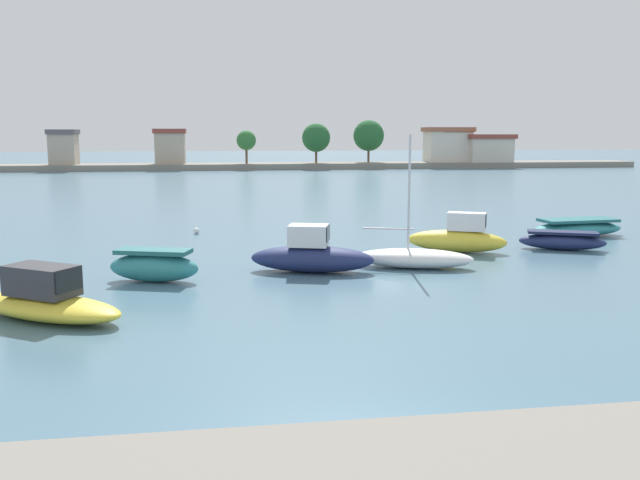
{
  "coord_description": "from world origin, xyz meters",
  "views": [
    {
      "loc": [
        -2.94,
        -10.2,
        5.59
      ],
      "look_at": [
        1.31,
        17.91,
        1.04
      ],
      "focal_mm": 37.74,
      "sensor_mm": 36.0,
      "label": 1
    }
  ],
  "objects_px": {
    "moored_boat_1": "(47,301)",
    "moored_boat_6": "(562,241)",
    "mooring_buoy_0": "(197,231)",
    "moored_boat_2": "(154,266)",
    "moored_boat_7": "(578,228)",
    "moored_boat_5": "(458,238)",
    "moored_boat_3": "(312,256)",
    "moored_boat_4": "(413,258)",
    "mooring_buoy_3": "(313,232)"
  },
  "relations": [
    {
      "from": "moored_boat_1",
      "to": "moored_boat_5",
      "type": "bearing_deg",
      "value": 62.28
    },
    {
      "from": "moored_boat_5",
      "to": "mooring_buoy_3",
      "type": "distance_m",
      "value": 8.79
    },
    {
      "from": "moored_boat_6",
      "to": "moored_boat_1",
      "type": "bearing_deg",
      "value": -133.83
    },
    {
      "from": "moored_boat_3",
      "to": "moored_boat_4",
      "type": "relative_size",
      "value": 0.96
    },
    {
      "from": "moored_boat_3",
      "to": "moored_boat_5",
      "type": "xyz_separation_m",
      "value": [
        7.48,
        3.55,
        -0.01
      ]
    },
    {
      "from": "moored_boat_1",
      "to": "moored_boat_6",
      "type": "relative_size",
      "value": 1.33
    },
    {
      "from": "moored_boat_6",
      "to": "mooring_buoy_0",
      "type": "bearing_deg",
      "value": 179.36
    },
    {
      "from": "moored_boat_2",
      "to": "moored_boat_7",
      "type": "height_order",
      "value": "moored_boat_2"
    },
    {
      "from": "moored_boat_1",
      "to": "moored_boat_5",
      "type": "xyz_separation_m",
      "value": [
        16.37,
        9.2,
        0.11
      ]
    },
    {
      "from": "moored_boat_2",
      "to": "moored_boat_7",
      "type": "relative_size",
      "value": 0.69
    },
    {
      "from": "moored_boat_4",
      "to": "mooring_buoy_0",
      "type": "height_order",
      "value": "moored_boat_4"
    },
    {
      "from": "moored_boat_1",
      "to": "mooring_buoy_3",
      "type": "distance_m",
      "value": 18.74
    },
    {
      "from": "moored_boat_5",
      "to": "moored_boat_7",
      "type": "relative_size",
      "value": 0.9
    },
    {
      "from": "moored_boat_1",
      "to": "moored_boat_2",
      "type": "distance_m",
      "value": 5.51
    },
    {
      "from": "moored_boat_4",
      "to": "moored_boat_6",
      "type": "height_order",
      "value": "moored_boat_4"
    },
    {
      "from": "moored_boat_3",
      "to": "moored_boat_4",
      "type": "bearing_deg",
      "value": 18.94
    },
    {
      "from": "mooring_buoy_0",
      "to": "moored_boat_1",
      "type": "bearing_deg",
      "value": -103.16
    },
    {
      "from": "moored_boat_6",
      "to": "moored_boat_7",
      "type": "height_order",
      "value": "moored_boat_7"
    },
    {
      "from": "moored_boat_1",
      "to": "moored_boat_7",
      "type": "height_order",
      "value": "moored_boat_1"
    },
    {
      "from": "moored_boat_5",
      "to": "mooring_buoy_3",
      "type": "height_order",
      "value": "moored_boat_5"
    },
    {
      "from": "moored_boat_3",
      "to": "moored_boat_6",
      "type": "xyz_separation_m",
      "value": [
        12.68,
        3.38,
        -0.24
      ]
    },
    {
      "from": "moored_boat_6",
      "to": "mooring_buoy_3",
      "type": "height_order",
      "value": "moored_boat_6"
    },
    {
      "from": "moored_boat_4",
      "to": "mooring_buoy_0",
      "type": "relative_size",
      "value": 15.92
    },
    {
      "from": "moored_boat_6",
      "to": "moored_boat_7",
      "type": "relative_size",
      "value": 0.78
    },
    {
      "from": "moored_boat_5",
      "to": "moored_boat_3",
      "type": "bearing_deg",
      "value": -129.44
    },
    {
      "from": "moored_boat_5",
      "to": "mooring_buoy_3",
      "type": "bearing_deg",
      "value": 158.34
    },
    {
      "from": "moored_boat_2",
      "to": "moored_boat_4",
      "type": "bearing_deg",
      "value": 23.29
    },
    {
      "from": "moored_boat_5",
      "to": "moored_boat_7",
      "type": "bearing_deg",
      "value": 49.56
    },
    {
      "from": "moored_boat_6",
      "to": "mooring_buoy_0",
      "type": "height_order",
      "value": "moored_boat_6"
    },
    {
      "from": "moored_boat_3",
      "to": "moored_boat_6",
      "type": "relative_size",
      "value": 1.27
    },
    {
      "from": "moored_boat_3",
      "to": "mooring_buoy_0",
      "type": "height_order",
      "value": "moored_boat_3"
    },
    {
      "from": "moored_boat_3",
      "to": "mooring_buoy_0",
      "type": "bearing_deg",
      "value": 129.82
    },
    {
      "from": "moored_boat_1",
      "to": "mooring_buoy_0",
      "type": "height_order",
      "value": "moored_boat_1"
    },
    {
      "from": "moored_boat_2",
      "to": "moored_boat_5",
      "type": "relative_size",
      "value": 0.77
    },
    {
      "from": "moored_boat_4",
      "to": "mooring_buoy_3",
      "type": "relative_size",
      "value": 15.77
    },
    {
      "from": "moored_boat_1",
      "to": "moored_boat_4",
      "type": "xyz_separation_m",
      "value": [
        13.22,
        5.86,
        -0.13
      ]
    },
    {
      "from": "moored_boat_2",
      "to": "mooring_buoy_0",
      "type": "bearing_deg",
      "value": 101.66
    },
    {
      "from": "moored_boat_6",
      "to": "moored_boat_4",
      "type": "bearing_deg",
      "value": -135.77
    },
    {
      "from": "mooring_buoy_3",
      "to": "moored_boat_5",
      "type": "bearing_deg",
      "value": -46.87
    },
    {
      "from": "moored_boat_2",
      "to": "moored_boat_3",
      "type": "height_order",
      "value": "moored_boat_3"
    },
    {
      "from": "moored_boat_6",
      "to": "mooring_buoy_0",
      "type": "xyz_separation_m",
      "value": [
        -17.62,
        7.87,
        -0.26
      ]
    },
    {
      "from": "mooring_buoy_3",
      "to": "moored_boat_3",
      "type": "bearing_deg",
      "value": -98.47
    },
    {
      "from": "moored_boat_2",
      "to": "moored_boat_3",
      "type": "relative_size",
      "value": 0.7
    },
    {
      "from": "moored_boat_4",
      "to": "mooring_buoy_3",
      "type": "xyz_separation_m",
      "value": [
        -2.85,
        9.74,
        -0.25
      ]
    },
    {
      "from": "moored_boat_6",
      "to": "mooring_buoy_3",
      "type": "relative_size",
      "value": 11.86
    },
    {
      "from": "moored_boat_2",
      "to": "moored_boat_7",
      "type": "xyz_separation_m",
      "value": [
        21.82,
        8.12,
        -0.14
      ]
    },
    {
      "from": "mooring_buoy_0",
      "to": "moored_boat_6",
      "type": "bearing_deg",
      "value": -24.07
    },
    {
      "from": "moored_boat_2",
      "to": "moored_boat_4",
      "type": "distance_m",
      "value": 10.54
    },
    {
      "from": "moored_boat_3",
      "to": "mooring_buoy_0",
      "type": "distance_m",
      "value": 12.3
    },
    {
      "from": "moored_boat_1",
      "to": "moored_boat_2",
      "type": "bearing_deg",
      "value": 93.19
    }
  ]
}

